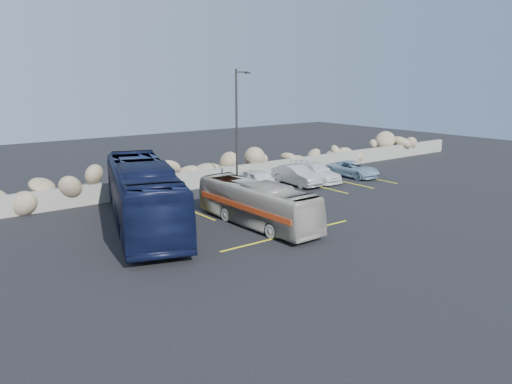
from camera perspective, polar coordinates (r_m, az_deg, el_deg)
ground at (r=24.84m, az=5.84°, el=-4.58°), size 90.00×90.00×0.00m
seawall at (r=34.13m, az=-8.04°, el=1.24°), size 60.00×0.40×1.20m
riprap_pile at (r=35.03m, az=-9.04°, el=2.68°), size 54.00×2.80×2.60m
parking_lines at (r=31.82m, az=5.10°, el=-0.63°), size 18.16×9.36×0.01m
lamppost at (r=32.83m, az=-2.15°, el=7.43°), size 1.14×0.18×8.00m
vintage_bus at (r=25.56m, az=0.08°, el=-1.35°), size 2.03×8.19×2.27m
tour_coach at (r=25.76m, az=-12.75°, el=-0.34°), size 6.45×12.29×3.35m
car_a at (r=32.85m, az=0.38°, el=1.19°), size 2.22×4.59×1.51m
car_b at (r=35.45m, az=4.72°, el=1.92°), size 1.62×4.28×1.39m
car_c at (r=36.94m, az=6.91°, el=2.24°), size 2.16×4.58×1.29m
car_d at (r=38.98m, az=11.04°, el=2.58°), size 2.10×4.33×1.19m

